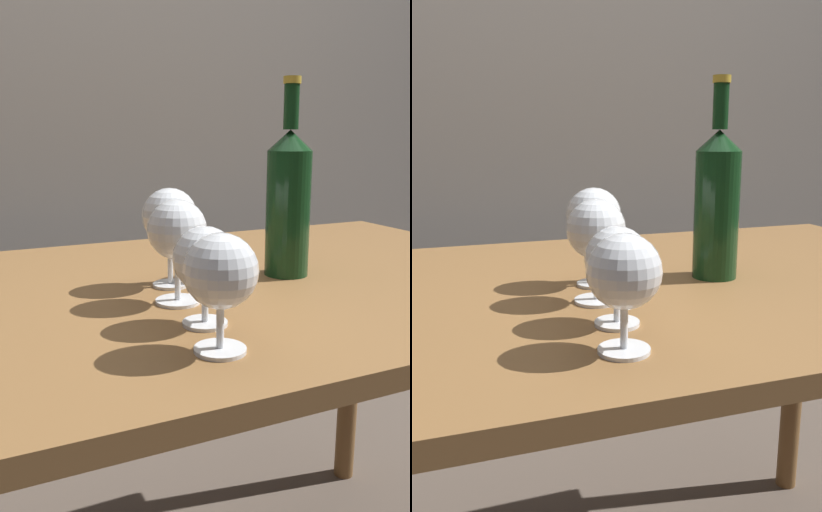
% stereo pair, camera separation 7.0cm
% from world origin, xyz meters
% --- Properties ---
extents(back_wall, '(5.00, 0.08, 2.60)m').
position_xyz_m(back_wall, '(0.00, 0.80, 1.30)').
color(back_wall, gray).
rests_on(back_wall, ground_plane).
extents(dining_table, '(1.45, 0.80, 0.76)m').
position_xyz_m(dining_table, '(0.00, 0.00, 0.67)').
color(dining_table, brown).
rests_on(dining_table, ground_plane).
extents(wine_glass_white, '(0.09, 0.09, 0.14)m').
position_xyz_m(wine_glass_white, '(-0.07, -0.28, 0.85)').
color(wine_glass_white, white).
rests_on(wine_glass_white, dining_table).
extents(wine_glass_port, '(0.08, 0.08, 0.13)m').
position_xyz_m(wine_glass_port, '(-0.04, -0.19, 0.85)').
color(wine_glass_port, white).
rests_on(wine_glass_port, dining_table).
extents(wine_glass_cabernet, '(0.09, 0.09, 0.15)m').
position_xyz_m(wine_glass_cabernet, '(-0.04, -0.09, 0.87)').
color(wine_glass_cabernet, white).
rests_on(wine_glass_cabernet, dining_table).
extents(wine_glass_amber, '(0.09, 0.09, 0.16)m').
position_xyz_m(wine_glass_amber, '(-0.02, 0.00, 0.88)').
color(wine_glass_amber, white).
rests_on(wine_glass_amber, dining_table).
extents(wine_bottle, '(0.08, 0.08, 0.34)m').
position_xyz_m(wine_bottle, '(0.20, -0.02, 0.89)').
color(wine_bottle, '#143819').
rests_on(wine_bottle, dining_table).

